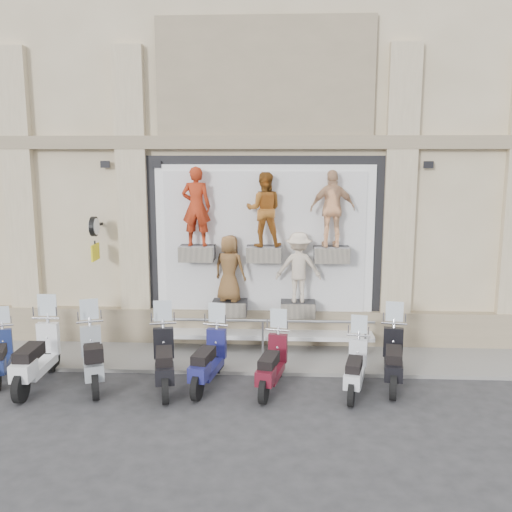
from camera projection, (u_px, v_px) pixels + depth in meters
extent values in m
plane|color=#2B2B2E|center=(259.00, 396.00, 10.99)|extent=(90.00, 90.00, 0.00)
cube|color=gray|center=(263.00, 356.00, 13.05)|extent=(16.00, 2.20, 0.08)
cube|color=black|center=(264.00, 248.00, 13.47)|extent=(5.60, 0.10, 4.30)
cube|color=white|center=(264.00, 248.00, 13.41)|extent=(5.10, 0.06, 3.90)
cube|color=white|center=(264.00, 249.00, 13.37)|extent=(4.70, 0.04, 3.60)
cube|color=white|center=(264.00, 333.00, 13.42)|extent=(5.10, 0.75, 0.10)
cube|color=#28282B|center=(197.00, 253.00, 13.19)|extent=(0.80, 0.50, 0.35)
imported|color=#B93215|center=(196.00, 206.00, 13.00)|extent=(0.67, 0.45, 1.82)
cube|color=#28282B|center=(264.00, 254.00, 13.12)|extent=(0.80, 0.50, 0.35)
imported|color=#90531C|center=(264.00, 210.00, 12.93)|extent=(0.83, 0.65, 1.69)
cube|color=#28282B|center=(331.00, 254.00, 13.04)|extent=(0.80, 0.50, 0.35)
imported|color=#E8B181|center=(333.00, 209.00, 12.85)|extent=(1.06, 0.54, 1.74)
cube|color=#28282B|center=(230.00, 308.00, 13.39)|extent=(0.80, 0.50, 0.35)
imported|color=brown|center=(229.00, 268.00, 13.22)|extent=(0.88, 0.72, 1.55)
cube|color=#28282B|center=(298.00, 309.00, 13.31)|extent=(0.80, 0.50, 0.35)
imported|color=beige|center=(299.00, 267.00, 13.13)|extent=(1.07, 0.63, 1.63)
cube|color=black|center=(98.00, 225.00, 13.33)|extent=(0.06, 0.56, 0.06)
cylinder|color=black|center=(94.00, 226.00, 13.06)|extent=(0.10, 0.46, 0.46)
cube|color=yellow|center=(95.00, 252.00, 13.17)|extent=(0.04, 0.50, 0.38)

